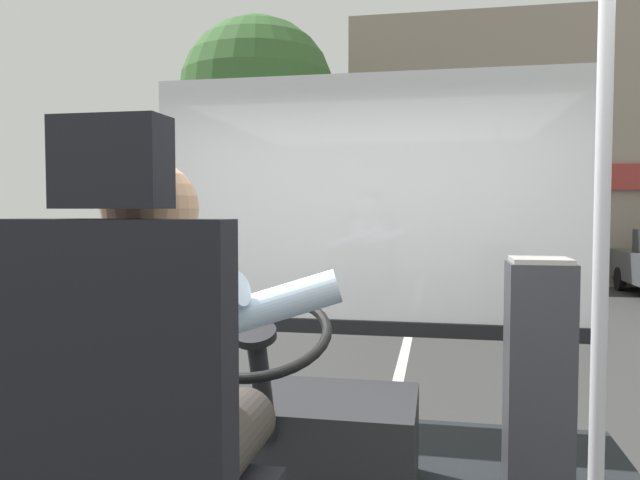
# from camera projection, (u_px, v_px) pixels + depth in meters

# --- Properties ---
(ground) EXTENTS (18.00, 44.00, 0.06)m
(ground) POSITION_uv_depth(u_px,v_px,m) (414.00, 316.00, 10.59)
(ground) COLOR #353535
(driver_seat) EXTENTS (0.48, 0.48, 1.37)m
(driver_seat) POSITION_uv_depth(u_px,v_px,m) (142.00, 480.00, 1.33)
(driver_seat) COLOR black
(driver_seat) RESTS_ON bus_floor
(bus_driver) EXTENTS (0.79, 0.56, 0.79)m
(bus_driver) POSITION_uv_depth(u_px,v_px,m) (164.00, 377.00, 1.43)
(bus_driver) COLOR #332D28
(bus_driver) RESTS_ON driver_seat
(steering_console) EXTENTS (1.10, 0.98, 0.86)m
(steering_console) POSITION_uv_depth(u_px,v_px,m) (285.00, 436.00, 2.58)
(steering_console) COLOR black
(steering_console) RESTS_ON bus_floor
(handrail_pole) EXTENTS (0.04, 0.04, 1.98)m
(handrail_pole) POSITION_uv_depth(u_px,v_px,m) (601.00, 278.00, 1.73)
(handrail_pole) COLOR #B7B7BC
(handrail_pole) RESTS_ON bus_floor
(fare_box) EXTENTS (0.26, 0.25, 0.99)m
(fare_box) POSITION_uv_depth(u_px,v_px,m) (538.00, 377.00, 2.53)
(fare_box) COLOR #333338
(fare_box) RESTS_ON bus_floor
(windshield_panel) EXTENTS (2.50, 0.08, 1.48)m
(windshield_panel) POSITION_uv_depth(u_px,v_px,m) (366.00, 234.00, 3.46)
(windshield_panel) COLOR white
(street_tree) EXTENTS (3.27, 3.27, 5.88)m
(street_tree) POSITION_uv_depth(u_px,v_px,m) (258.00, 96.00, 12.99)
(street_tree) COLOR #4C3828
(street_tree) RESTS_ON ground
(shop_building) EXTENTS (12.85, 5.23, 6.62)m
(shop_building) POSITION_uv_depth(u_px,v_px,m) (595.00, 155.00, 16.61)
(shop_building) COLOR gray
(shop_building) RESTS_ON ground
(parked_car_red) EXTENTS (2.01, 4.46, 1.39)m
(parked_car_red) POSITION_uv_depth(u_px,v_px,m) (595.00, 246.00, 18.18)
(parked_car_red) COLOR maroon
(parked_car_red) RESTS_ON ground
(parked_car_blue) EXTENTS (1.77, 3.85, 1.24)m
(parked_car_blue) POSITION_uv_depth(u_px,v_px,m) (568.00, 241.00, 22.68)
(parked_car_blue) COLOR navy
(parked_car_blue) RESTS_ON ground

